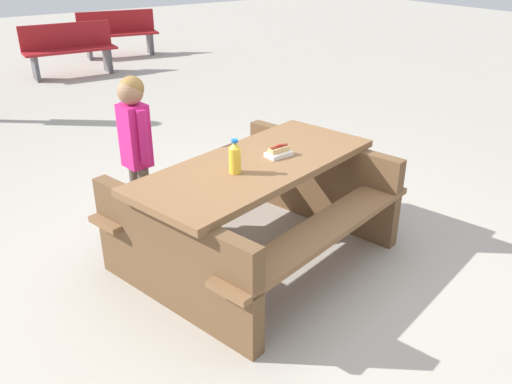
{
  "coord_description": "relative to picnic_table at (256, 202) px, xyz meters",
  "views": [
    {
      "loc": [
        -1.89,
        -2.72,
        2.12
      ],
      "look_at": [
        0.0,
        0.0,
        0.52
      ],
      "focal_mm": 37.12,
      "sensor_mm": 36.0,
      "label": 1
    }
  ],
  "objects": [
    {
      "name": "park_bench_mid",
      "position": [
        0.7,
        6.5,
        0.0
      ],
      "size": [
        1.52,
        0.48,
        0.85
      ],
      "color": "maroon",
      "rests_on": "ground"
    },
    {
      "name": "picnic_table",
      "position": [
        0.0,
        0.0,
        0.0
      ],
      "size": [
        2.09,
        1.8,
        0.75
      ],
      "color": "brown",
      "rests_on": "ground"
    },
    {
      "name": "soda_bottle",
      "position": [
        -0.21,
        -0.07,
        0.41
      ],
      "size": [
        0.08,
        0.08,
        0.23
      ],
      "color": "yellow",
      "rests_on": "picnic_table"
    },
    {
      "name": "child_in_coat",
      "position": [
        -0.51,
        0.83,
        0.35
      ],
      "size": [
        0.2,
        0.31,
        1.24
      ],
      "color": "brown",
      "rests_on": "ground"
    },
    {
      "name": "hotdog_tray",
      "position": [
        0.19,
        -0.0,
        0.34
      ],
      "size": [
        0.18,
        0.12,
        0.08
      ],
      "color": "white",
      "rests_on": "picnic_table"
    },
    {
      "name": "ground_plane",
      "position": [
        0.0,
        0.0,
        -0.44
      ],
      "size": [
        30.0,
        30.0,
        0.0
      ],
      "primitive_type": "plane",
      "color": "#ADA599",
      "rests_on": "ground"
    },
    {
      "name": "park_bench_far",
      "position": [
        2.0,
        7.62,
        0.0
      ],
      "size": [
        1.55,
        0.65,
        0.85
      ],
      "color": "maroon",
      "rests_on": "ground"
    }
  ]
}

